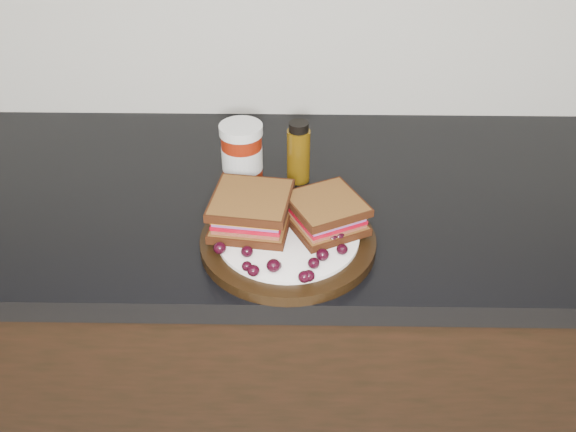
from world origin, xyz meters
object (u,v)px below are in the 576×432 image
(plate, at_px, (288,242))
(oil_bottle, at_px, (298,152))
(sandwich_left, at_px, (251,211))
(condiment_jar, at_px, (242,153))

(plate, relative_size, oil_bottle, 2.39)
(sandwich_left, distance_m, oil_bottle, 0.19)
(sandwich_left, xyz_separation_m, condiment_jar, (-0.03, 0.17, 0.01))
(plate, distance_m, sandwich_left, 0.08)
(plate, relative_size, sandwich_left, 2.30)
(oil_bottle, bearing_deg, plate, -94.46)
(oil_bottle, bearing_deg, condiment_jar, -177.66)
(condiment_jar, bearing_deg, plate, -66.16)
(plate, relative_size, condiment_jar, 2.46)
(plate, xyz_separation_m, oil_bottle, (0.02, 0.20, 0.05))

